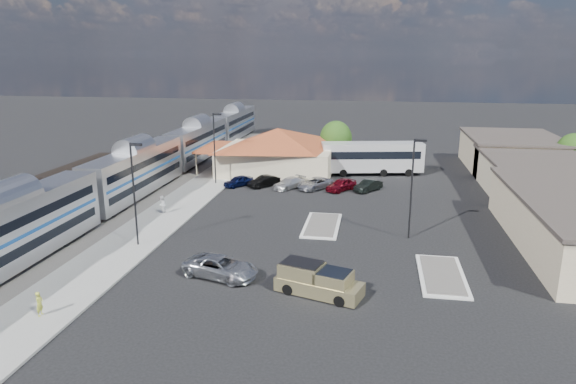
% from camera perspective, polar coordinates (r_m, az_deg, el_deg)
% --- Properties ---
extents(ground, '(280.00, 280.00, 0.00)m').
position_cam_1_polar(ground, '(48.11, -1.22, -4.31)').
color(ground, black).
rests_on(ground, ground).
extents(railbed, '(16.00, 100.00, 0.12)m').
position_cam_1_polar(railbed, '(62.41, -19.05, -0.54)').
color(railbed, '#4C4944').
rests_on(railbed, ground).
extents(platform, '(5.50, 92.00, 0.18)m').
position_cam_1_polar(platform, '(56.88, -12.01, -1.47)').
color(platform, gray).
rests_on(platform, ground).
extents(passenger_train, '(3.00, 104.00, 5.55)m').
position_cam_1_polar(passenger_train, '(60.98, -16.49, 2.04)').
color(passenger_train, silver).
rests_on(passenger_train, ground).
extents(freight_cars, '(2.80, 46.00, 4.00)m').
position_cam_1_polar(freight_cars, '(62.79, -21.94, 1.04)').
color(freight_cars, black).
rests_on(freight_cars, ground).
extents(station_depot, '(18.35, 12.24, 6.20)m').
position_cam_1_polar(station_depot, '(70.99, -1.18, 4.65)').
color(station_depot, '#C1B58D').
rests_on(station_depot, ground).
extents(buildings_east, '(14.40, 51.40, 4.80)m').
position_cam_1_polar(buildings_east, '(63.42, 27.20, 0.91)').
color(buildings_east, '#C6B28C').
rests_on(buildings_east, ground).
extents(traffic_island_south, '(3.30, 7.50, 0.21)m').
position_cam_1_polar(traffic_island_south, '(49.40, 3.79, -3.69)').
color(traffic_island_south, silver).
rests_on(traffic_island_south, ground).
extents(traffic_island_north, '(3.30, 7.50, 0.21)m').
position_cam_1_polar(traffic_island_north, '(40.20, 16.72, -8.84)').
color(traffic_island_north, silver).
rests_on(traffic_island_north, ground).
extents(lamp_plat_s, '(1.08, 0.25, 9.00)m').
position_cam_1_polar(lamp_plat_s, '(44.52, -16.68, 0.62)').
color(lamp_plat_s, black).
rests_on(lamp_plat_s, ground).
extents(lamp_plat_n, '(1.08, 0.25, 9.00)m').
position_cam_1_polar(lamp_plat_n, '(64.52, -8.11, 5.44)').
color(lamp_plat_n, black).
rests_on(lamp_plat_n, ground).
extents(lamp_lot, '(1.08, 0.25, 9.00)m').
position_cam_1_polar(lamp_lot, '(45.93, 13.73, 1.26)').
color(lamp_lot, black).
rests_on(lamp_lot, ground).
extents(tree_east_c, '(4.41, 4.41, 6.21)m').
position_cam_1_polar(tree_east_c, '(75.95, 29.13, 3.92)').
color(tree_east_c, '#382314').
rests_on(tree_east_c, ground).
extents(tree_depot, '(4.71, 4.71, 6.63)m').
position_cam_1_polar(tree_depot, '(75.72, 5.34, 5.93)').
color(tree_depot, '#382314').
rests_on(tree_depot, ground).
extents(pickup_truck, '(6.30, 3.81, 2.05)m').
position_cam_1_polar(pickup_truck, '(35.57, 3.48, -9.89)').
color(pickup_truck, tan).
rests_on(pickup_truck, ground).
extents(suv, '(6.19, 4.04, 1.58)m').
position_cam_1_polar(suv, '(38.52, -7.49, -8.26)').
color(suv, '#AFB2B7').
rests_on(suv, ground).
extents(coach_bus, '(13.95, 5.63, 4.38)m').
position_cam_1_polar(coach_bus, '(70.91, 9.33, 3.94)').
color(coach_bus, silver).
rests_on(coach_bus, ground).
extents(person_a, '(0.40, 0.59, 1.58)m').
position_cam_1_polar(person_a, '(36.07, -25.90, -11.10)').
color(person_a, '#ADB438').
rests_on(person_a, platform).
extents(person_b, '(0.74, 0.92, 1.81)m').
position_cam_1_polar(person_b, '(54.03, -13.83, -1.36)').
color(person_b, white).
rests_on(person_b, platform).
extents(parked_car_a, '(3.66, 4.06, 1.34)m').
position_cam_1_polar(parked_car_a, '(64.21, -5.53, 1.22)').
color(parked_car_a, '#0C143F').
rests_on(parked_car_a, ground).
extents(parked_car_b, '(3.83, 4.14, 1.38)m').
position_cam_1_polar(parked_car_b, '(63.74, -2.69, 1.19)').
color(parked_car_b, black).
rests_on(parked_car_b, ground).
extents(parked_car_c, '(4.12, 4.85, 1.33)m').
position_cam_1_polar(parked_car_c, '(62.86, 0.11, 0.99)').
color(parked_car_c, silver).
rests_on(parked_car_c, ground).
extents(parked_car_d, '(4.78, 5.34, 1.38)m').
position_cam_1_polar(parked_car_d, '(62.71, 3.04, 0.95)').
color(parked_car_d, '#94969C').
rests_on(parked_car_d, ground).
extents(parked_car_e, '(3.96, 4.56, 1.48)m').
position_cam_1_polar(parked_car_e, '(62.13, 5.94, 0.81)').
color(parked_car_e, maroon).
rests_on(parked_car_e, ground).
extents(parked_car_f, '(3.59, 4.16, 1.36)m').
position_cam_1_polar(parked_car_f, '(62.32, 8.89, 0.69)').
color(parked_car_f, black).
rests_on(parked_car_f, ground).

